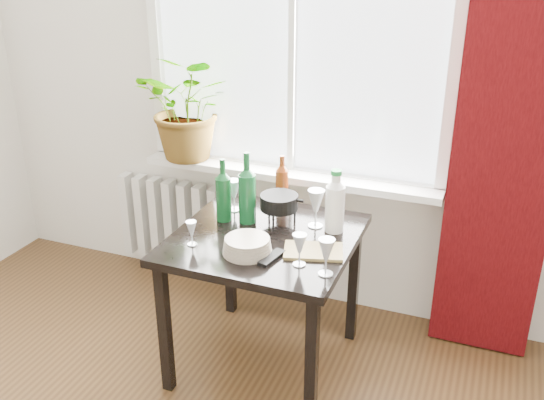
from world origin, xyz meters
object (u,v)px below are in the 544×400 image
at_px(radiator, 179,222).
at_px(fondue_pot, 279,208).
at_px(tv_remote, 272,258).
at_px(cutting_board, 313,251).
at_px(wineglass_front_right, 300,250).
at_px(wine_bottle_right, 247,187).
at_px(bottle_amber, 282,180).
at_px(table, 265,252).
at_px(cleaning_bottle, 335,200).
at_px(wine_bottle_left, 223,190).
at_px(wineglass_far_right, 326,257).
at_px(plate_stack, 247,246).
at_px(wineglass_back_center, 316,208).
at_px(wineglass_front_left, 192,233).
at_px(potted_plant, 190,107).
at_px(wineglass_back_left, 234,195).

relative_size(radiator, fondue_pot, 3.70).
distance_m(tv_remote, cutting_board, 0.20).
bearing_deg(wineglass_front_right, fondue_pot, 122.20).
xyz_separation_m(wineglass_front_right, cutting_board, (0.02, 0.13, -0.07)).
relative_size(wine_bottle_right, tv_remote, 2.31).
bearing_deg(bottle_amber, table, -81.96).
relative_size(cleaning_bottle, cutting_board, 1.22).
height_order(wine_bottle_left, tv_remote, wine_bottle_left).
bearing_deg(wine_bottle_right, wineglass_far_right, -34.88).
bearing_deg(table, plate_stack, -91.83).
bearing_deg(wineglass_back_center, radiator, 156.80).
height_order(wineglass_front_right, wineglass_front_left, wineglass_front_right).
relative_size(wine_bottle_left, wine_bottle_right, 0.88).
relative_size(bottle_amber, wineglass_front_left, 2.30).
bearing_deg(tv_remote, potted_plant, 146.98).
distance_m(wineglass_far_right, wineglass_back_left, 0.78).
bearing_deg(tv_remote, wineglass_back_left, 143.08).
bearing_deg(plate_stack, table, 88.17).
height_order(wine_bottle_right, wineglass_back_left, wine_bottle_right).
bearing_deg(wineglass_front_left, wineglass_front_right, 0.35).
distance_m(wineglass_front_right, wineglass_back_left, 0.66).
distance_m(wineglass_front_right, cutting_board, 0.15).
bearing_deg(fondue_pot, wineglass_front_right, -53.64).
bearing_deg(tv_remote, wine_bottle_right, 139.92).
relative_size(wineglass_back_left, cutting_board, 0.65).
bearing_deg(wineglass_far_right, potted_plant, 142.10).
xyz_separation_m(wine_bottle_right, wineglass_front_right, (0.39, -0.32, -0.11)).
bearing_deg(wineglass_front_right, cleaning_bottle, 83.00).
bearing_deg(bottle_amber, wine_bottle_right, -107.86).
height_order(wine_bottle_left, wineglass_far_right, wine_bottle_left).
height_order(bottle_amber, cutting_board, bottle_amber).
bearing_deg(cutting_board, wineglass_back_left, 151.09).
bearing_deg(wineglass_front_left, wineglass_far_right, -2.79).
relative_size(table, wine_bottle_left, 2.58).
distance_m(radiator, wineglass_front_left, 1.10).
bearing_deg(plate_stack, wine_bottle_right, 113.34).
relative_size(wineglass_back_center, wineglass_back_left, 1.16).
bearing_deg(fondue_pot, wine_bottle_right, -156.74).
distance_m(radiator, fondue_pot, 1.07).
bearing_deg(table, wine_bottle_left, 160.98).
bearing_deg(wine_bottle_left, table, -19.02).
bearing_deg(wine_bottle_left, tv_remote, -38.44).
bearing_deg(wineglass_back_left, wineglass_far_right, -35.86).
distance_m(wineglass_far_right, wineglass_back_center, 0.46).
height_order(table, cleaning_bottle, cleaning_bottle).
bearing_deg(wineglass_front_right, cutting_board, 80.42).
bearing_deg(tv_remote, plate_stack, -175.81).
height_order(table, wineglass_far_right, wineglass_far_right).
xyz_separation_m(bottle_amber, fondue_pot, (0.06, -0.21, -0.07)).
relative_size(radiator, wineglass_front_right, 5.28).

